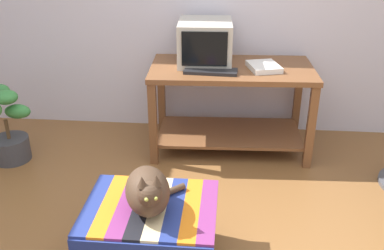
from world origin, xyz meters
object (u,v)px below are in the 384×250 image
potted_plant (7,129)px  tv_monitor (205,43)px  cat (148,191)px  ottoman_with_blanket (152,234)px  book (264,67)px  keyboard (211,71)px  desk (231,94)px

potted_plant → tv_monitor: bearing=17.2°
cat → potted_plant: cat is taller
ottoman_with_blanket → cat: cat is taller
book → keyboard: bearing=-179.6°
keyboard → book: (0.40, 0.12, 0.01)m
desk → ottoman_with_blanket: 1.50m
potted_plant → ottoman_with_blanket: bearing=-38.0°
ottoman_with_blanket → cat: bearing=-87.9°
potted_plant → desk: bearing=12.2°
book → potted_plant: size_ratio=0.43×
tv_monitor → potted_plant: (-1.52, -0.47, -0.60)m
book → desk: bearing=154.7°
book → cat: (-0.65, -1.41, -0.23)m
tv_monitor → book: (0.46, -0.13, -0.14)m
keyboard → ottoman_with_blanket: size_ratio=0.56×
desk → tv_monitor: (-0.22, 0.09, 0.39)m
keyboard → cat: 1.34m
keyboard → potted_plant: keyboard is taller
keyboard → book: book is taller
desk → keyboard: bearing=-137.6°
keyboard → book: bearing=19.6°
desk → tv_monitor: tv_monitor is taller
book → ottoman_with_blanket: (-0.66, -1.37, -0.54)m
tv_monitor → cat: 1.60m
cat → desk: bearing=57.4°
book → potted_plant: (-1.99, -0.34, -0.45)m
book → cat: 1.57m
book → tv_monitor: bearing=147.9°
desk → book: size_ratio=4.88×
desk → tv_monitor: 0.46m
desk → ottoman_with_blanket: bearing=-108.7°
keyboard → tv_monitor: bearing=106.8°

